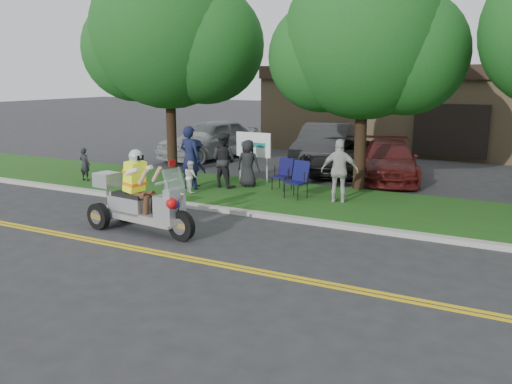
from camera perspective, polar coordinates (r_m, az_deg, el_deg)
The scene contains 23 objects.
ground at distance 11.06m, azimuth -3.19°, elevation -6.72°, with size 120.00×120.00×0.00m, color #28282B.
centerline_near at distance 10.60m, azimuth -4.83°, elevation -7.57°, with size 60.00×0.10×0.01m, color gold.
centerline_far at distance 10.73m, azimuth -4.36°, elevation -7.32°, with size 60.00×0.10×0.01m, color gold.
curb at distance 13.63m, azimuth 3.44°, elevation -2.79°, with size 60.00×0.25×0.12m, color #A8A89E.
grass_verge at distance 15.56m, azimuth 6.74°, elevation -0.97°, with size 60.00×4.00×0.10m, color #244612.
commercial_building at distance 28.17m, azimuth 21.13°, elevation 8.23°, with size 18.00×8.20×4.00m.
tree_left at distance 19.94m, azimuth -9.00°, elevation 15.73°, with size 6.62×5.40×7.78m.
tree_mid at distance 16.91m, azimuth 11.53°, elevation 14.87°, with size 5.88×4.80×7.05m.
business_sign at distance 17.79m, azimuth -0.26°, elevation 4.71°, with size 1.25×0.06×1.75m.
trike_scooter at distance 12.82m, azimuth -12.20°, elevation -1.18°, with size 2.96×1.04×1.94m.
lawn_chair_a at distance 15.66m, azimuth 4.51°, elevation 1.58°, with size 0.68×0.70×1.06m.
lawn_chair_b at distance 16.75m, azimuth 2.96°, elevation 2.12°, with size 0.59×0.61×0.97m.
spectator_adult_left at distance 16.85m, azimuth -6.98°, elevation 3.61°, with size 0.71×0.47×1.96m, color #131837.
spectator_adult_mid at distance 17.07m, azimuth -3.43°, elevation 3.39°, with size 0.84×0.65×1.73m, color black.
spectator_adult_right at distance 15.18m, azimuth 8.80°, elevation 2.23°, with size 1.03×0.43×1.76m, color beige.
spectator_chair_a at distance 17.29m, azimuth -6.42°, elevation 3.07°, with size 0.97×0.56×1.50m, color #141939.
spectator_chair_b at distance 17.13m, azimuth -0.85°, elevation 3.05°, with size 0.73×0.47×1.49m, color black.
child_left at distance 19.04m, azimuth -17.59°, elevation 2.81°, with size 0.40×0.26×1.10m, color black.
child_right at distance 16.39m, azimuth -6.86°, elevation 1.62°, with size 0.47×0.37×0.97m, color silver.
parked_car_far_left at distance 23.59m, azimuth -4.86°, elevation 5.57°, with size 2.04×5.06×1.72m, color #989B9F.
parked_car_left at distance 21.39m, azimuth 7.40°, elevation 4.81°, with size 1.82×5.21×1.72m, color #29292B.
parked_car_mid at distance 20.48m, azimuth 8.61°, elevation 3.93°, with size 2.24×4.86×1.35m, color black.
parked_car_right at distance 19.35m, azimuth 13.78°, elevation 3.22°, with size 1.88×4.62×1.34m, color #521513.
Camera 1 is at (5.44, -8.94, 3.59)m, focal length 38.00 mm.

